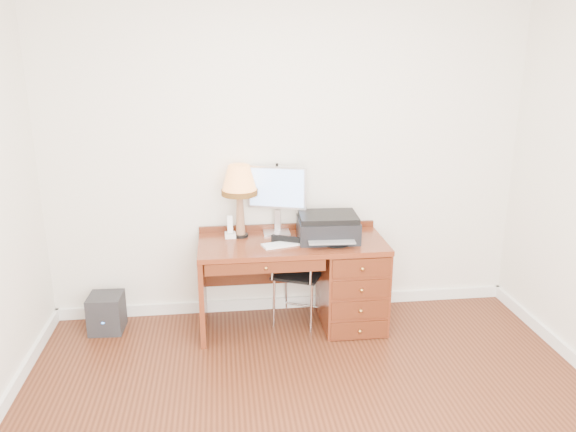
{
  "coord_description": "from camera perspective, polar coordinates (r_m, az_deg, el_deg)",
  "views": [
    {
      "loc": [
        -0.55,
        -2.82,
        2.26
      ],
      "look_at": [
        -0.06,
        1.2,
        1.03
      ],
      "focal_mm": 35.0,
      "sensor_mm": 36.0,
      "label": 1
    }
  ],
  "objects": [
    {
      "name": "room_shell",
      "position": [
        4.13,
        1.81,
        -15.35
      ],
      "size": [
        4.0,
        4.0,
        4.0
      ],
      "color": "white",
      "rests_on": "ground"
    },
    {
      "name": "desk",
      "position": [
        4.69,
        4.33,
        -6.27
      ],
      "size": [
        1.5,
        0.67,
        0.75
      ],
      "color": "maroon",
      "rests_on": "ground"
    },
    {
      "name": "monitor",
      "position": [
        4.63,
        -1.22,
        2.53
      ],
      "size": [
        0.48,
        0.23,
        0.57
      ],
      "rotation": [
        0.0,
        0.0,
        -0.32
      ],
      "color": "silver",
      "rests_on": "desk"
    },
    {
      "name": "keyboard",
      "position": [
        4.44,
        -0.02,
        -2.82
      ],
      "size": [
        0.43,
        0.22,
        0.02
      ],
      "primitive_type": "cube",
      "rotation": [
        0.0,
        0.0,
        0.27
      ],
      "color": "white",
      "rests_on": "desk"
    },
    {
      "name": "mouse_pad",
      "position": [
        4.48,
        4.91,
        -2.61
      ],
      "size": [
        0.24,
        0.24,
        0.05
      ],
      "color": "black",
      "rests_on": "desk"
    },
    {
      "name": "printer",
      "position": [
        4.54,
        4.08,
        -1.13
      ],
      "size": [
        0.5,
        0.39,
        0.21
      ],
      "rotation": [
        0.0,
        0.0,
        -0.05
      ],
      "color": "black",
      "rests_on": "desk"
    },
    {
      "name": "leg_lamp",
      "position": [
        4.52,
        -4.96,
        3.2
      ],
      "size": [
        0.29,
        0.29,
        0.6
      ],
      "color": "black",
      "rests_on": "desk"
    },
    {
      "name": "phone",
      "position": [
        4.61,
        -5.9,
        -1.53
      ],
      "size": [
        0.09,
        0.09,
        0.18
      ],
      "rotation": [
        0.0,
        0.0,
        0.04
      ],
      "color": "white",
      "rests_on": "desk"
    },
    {
      "name": "pen_cup",
      "position": [
        4.68,
        1.38,
        -1.26
      ],
      "size": [
        0.07,
        0.07,
        0.09
      ],
      "primitive_type": "cylinder",
      "color": "black",
      "rests_on": "desk"
    },
    {
      "name": "chair",
      "position": [
        4.65,
        1.16,
        -5.4
      ],
      "size": [
        0.5,
        0.51,
        0.81
      ],
      "rotation": [
        0.0,
        0.0,
        -0.43
      ],
      "color": "black",
      "rests_on": "ground"
    },
    {
      "name": "equipment_box",
      "position": [
        4.9,
        -17.95,
        -9.34
      ],
      "size": [
        0.28,
        0.28,
        0.31
      ],
      "primitive_type": "cube",
      "rotation": [
        0.0,
        0.0,
        -0.05
      ],
      "color": "black",
      "rests_on": "ground"
    }
  ]
}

